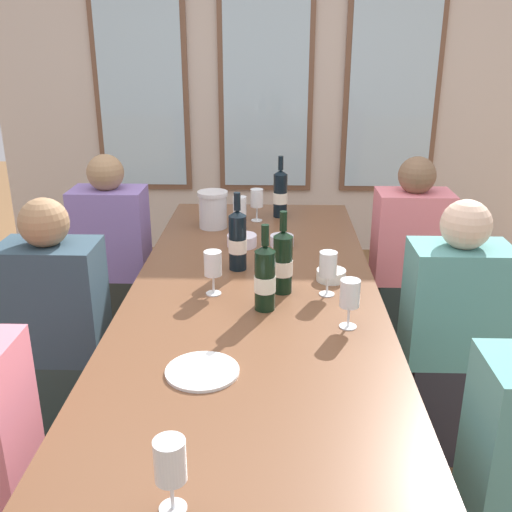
{
  "coord_description": "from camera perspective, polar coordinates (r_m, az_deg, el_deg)",
  "views": [
    {
      "loc": [
        0.08,
        -2.14,
        1.68
      ],
      "look_at": [
        0.0,
        0.24,
        0.79
      ],
      "focal_mm": 41.57,
      "sensor_mm": 36.0,
      "label": 1
    }
  ],
  "objects": [
    {
      "name": "tasting_bowl_2",
      "position": [
        2.8,
        2.5,
        1.5
      ],
      "size": [
        0.11,
        0.11,
        0.05
      ],
      "primitive_type": "cylinder",
      "color": "white",
      "rests_on": "dining_table"
    },
    {
      "name": "seated_person_1",
      "position": [
        3.25,
        14.44,
        -0.92
      ],
      "size": [
        0.38,
        0.24,
        1.11
      ],
      "color": "#273433",
      "rests_on": "ground"
    },
    {
      "name": "seated_person_0",
      "position": [
        3.29,
        -13.56,
        -0.53
      ],
      "size": [
        0.38,
        0.24,
        1.11
      ],
      "color": "#2D312C",
      "rests_on": "ground"
    },
    {
      "name": "tasting_bowl_0",
      "position": [
        2.8,
        -1.36,
        1.51
      ],
      "size": [
        0.14,
        0.14,
        0.05
      ],
      "primitive_type": "cylinder",
      "color": "white",
      "rests_on": "dining_table"
    },
    {
      "name": "metal_pitcher",
      "position": [
        3.06,
        -4.17,
        4.51
      ],
      "size": [
        0.16,
        0.16,
        0.19
      ],
      "color": "silver",
      "rests_on": "dining_table"
    },
    {
      "name": "tasting_bowl_1",
      "position": [
        2.43,
        7.24,
        -1.84
      ],
      "size": [
        0.12,
        0.12,
        0.05
      ],
      "primitive_type": "cylinder",
      "color": "white",
      "rests_on": "dining_table"
    },
    {
      "name": "wine_glass_4",
      "position": [
        3.16,
        0.08,
        5.45
      ],
      "size": [
        0.07,
        0.07,
        0.17
      ],
      "color": "white",
      "rests_on": "dining_table"
    },
    {
      "name": "seated_person_3",
      "position": [
        2.53,
        18.24,
        -7.76
      ],
      "size": [
        0.38,
        0.24,
        1.11
      ],
      "color": "#2A2830",
      "rests_on": "ground"
    },
    {
      "name": "dining_table",
      "position": [
        2.36,
        -0.19,
        -4.66
      ],
      "size": [
        0.98,
        2.47,
        0.74
      ],
      "color": "brown",
      "rests_on": "ground"
    },
    {
      "name": "white_plate_0",
      "position": [
        1.8,
        -5.19,
        -10.97
      ],
      "size": [
        0.22,
        0.22,
        0.01
      ],
      "primitive_type": "cylinder",
      "color": "white",
      "rests_on": "dining_table"
    },
    {
      "name": "seated_person_2",
      "position": [
        2.55,
        -18.42,
        -7.47
      ],
      "size": [
        0.38,
        0.24,
        1.11
      ],
      "color": "#273936",
      "rests_on": "ground"
    },
    {
      "name": "ground_plane",
      "position": [
        2.72,
        -0.17,
        -17.6
      ],
      "size": [
        12.0,
        12.0,
        0.0
      ],
      "primitive_type": "plane",
      "color": "brown"
    },
    {
      "name": "wine_glass_3",
      "position": [
        1.29,
        -8.26,
        -19.05
      ],
      "size": [
        0.07,
        0.07,
        0.17
      ],
      "color": "white",
      "rests_on": "dining_table"
    },
    {
      "name": "wine_glass_2",
      "position": [
        2.26,
        6.94,
        -0.98
      ],
      "size": [
        0.07,
        0.07,
        0.17
      ],
      "color": "white",
      "rests_on": "dining_table"
    },
    {
      "name": "wine_bottle_3",
      "position": [
        3.23,
        2.35,
        6.03
      ],
      "size": [
        0.08,
        0.08,
        0.33
      ],
      "color": "black",
      "rests_on": "dining_table"
    },
    {
      "name": "wine_glass_1",
      "position": [
        3.01,
        -1.58,
        4.67
      ],
      "size": [
        0.07,
        0.07,
        0.17
      ],
      "color": "white",
      "rests_on": "dining_table"
    },
    {
      "name": "wine_glass_5",
      "position": [
        2.25,
        -4.17,
        -0.92
      ],
      "size": [
        0.07,
        0.07,
        0.17
      ],
      "color": "white",
      "rests_on": "dining_table"
    },
    {
      "name": "wine_bottle_1",
      "position": [
        2.49,
        -1.78,
        1.55
      ],
      "size": [
        0.08,
        0.08,
        0.34
      ],
      "color": "black",
      "rests_on": "dining_table"
    },
    {
      "name": "wine_glass_0",
      "position": [
        2.02,
        9.02,
        -3.69
      ],
      "size": [
        0.07,
        0.07,
        0.17
      ],
      "color": "white",
      "rests_on": "dining_table"
    },
    {
      "name": "wine_bottle_0",
      "position": [
        2.12,
        0.86,
        -2.08
      ],
      "size": [
        0.08,
        0.08,
        0.32
      ],
      "color": "black",
      "rests_on": "dining_table"
    },
    {
      "name": "back_wall_with_windows",
      "position": [
        4.68,
        0.97,
        17.76
      ],
      "size": [
        4.18,
        0.1,
        2.9
      ],
      "color": "beige",
      "rests_on": "ground"
    },
    {
      "name": "wine_bottle_2",
      "position": [
        2.27,
        2.59,
        -0.54
      ],
      "size": [
        0.08,
        0.08,
        0.33
      ],
      "color": "black",
      "rests_on": "dining_table"
    }
  ]
}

